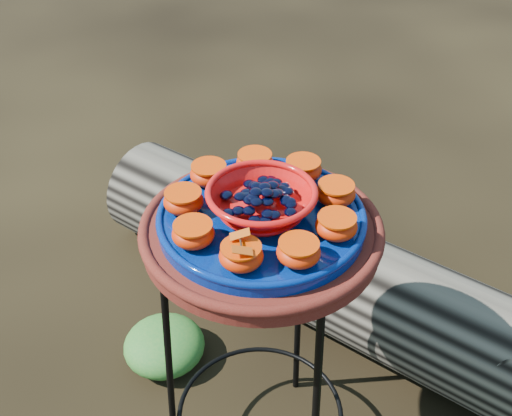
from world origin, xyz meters
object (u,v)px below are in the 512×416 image
at_px(cobalt_plate, 261,220).
at_px(red_bowl, 261,203).
at_px(terracotta_saucer, 261,233).
at_px(plant_stand, 260,358).
at_px(driftwood_log, 348,284).

relative_size(cobalt_plate, red_bowl, 2.00).
height_order(terracotta_saucer, red_bowl, red_bowl).
xyz_separation_m(terracotta_saucer, red_bowl, (0.00, 0.00, 0.07)).
relative_size(plant_stand, terracotta_saucer, 1.53).
height_order(terracotta_saucer, cobalt_plate, cobalt_plate).
distance_m(cobalt_plate, driftwood_log, 0.78).
relative_size(cobalt_plate, driftwood_log, 0.23).
xyz_separation_m(cobalt_plate, driftwood_log, (0.03, 0.51, -0.59)).
bearing_deg(terracotta_saucer, driftwood_log, 86.71).
bearing_deg(plant_stand, driftwood_log, 86.71).
bearing_deg(cobalt_plate, red_bowl, 0.00).
xyz_separation_m(plant_stand, driftwood_log, (0.03, 0.51, -0.19)).
relative_size(plant_stand, cobalt_plate, 1.79).
relative_size(terracotta_saucer, cobalt_plate, 1.17).
height_order(terracotta_saucer, driftwood_log, terracotta_saucer).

